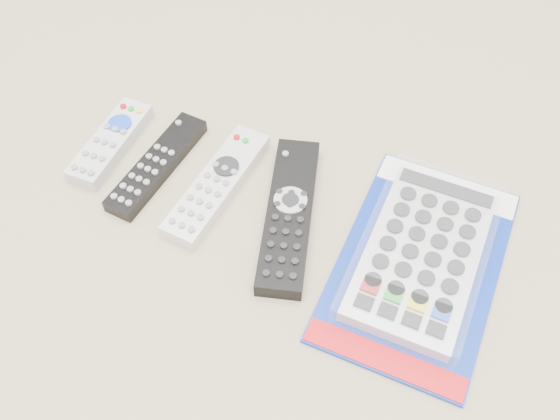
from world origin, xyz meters
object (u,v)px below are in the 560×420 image
(remote_large_black, at_px, (289,214))
(remote_silver_dvd, at_px, (217,184))
(jumbo_remote_packaged, at_px, (422,254))
(remote_small_grey, at_px, (111,142))
(remote_slim_black, at_px, (157,165))

(remote_large_black, bearing_deg, remote_silver_dvd, 159.45)
(remote_large_black, xyz_separation_m, jumbo_remote_packaged, (0.17, -0.01, 0.01))
(remote_small_grey, relative_size, remote_slim_black, 0.83)
(remote_slim_black, distance_m, jumbo_remote_packaged, 0.37)
(remote_small_grey, bearing_deg, remote_slim_black, -7.83)
(jumbo_remote_packaged, bearing_deg, remote_small_grey, 179.04)
(remote_slim_black, xyz_separation_m, jumbo_remote_packaged, (0.37, -0.04, 0.01))
(remote_small_grey, height_order, remote_slim_black, remote_small_grey)
(remote_slim_black, bearing_deg, remote_small_grey, 177.75)
(remote_slim_black, bearing_deg, remote_large_black, 2.48)
(remote_silver_dvd, relative_size, jumbo_remote_packaged, 0.64)
(remote_small_grey, distance_m, remote_slim_black, 0.08)
(remote_large_black, relative_size, jumbo_remote_packaged, 0.75)
(remote_silver_dvd, height_order, jumbo_remote_packaged, jumbo_remote_packaged)
(remote_small_grey, xyz_separation_m, jumbo_remote_packaged, (0.45, -0.05, 0.01))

